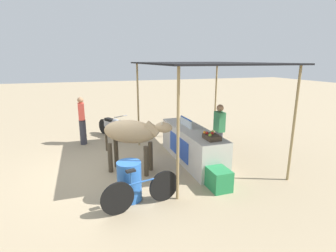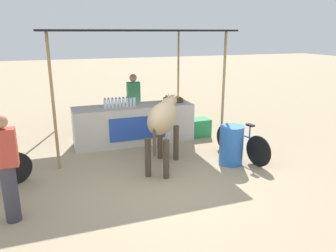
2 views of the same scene
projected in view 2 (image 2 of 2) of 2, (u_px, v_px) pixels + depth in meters
name	position (u px, v px, depth m)	size (l,w,h in m)	color
ground_plane	(162.00, 176.00, 6.47)	(60.00, 60.00, 0.00)	tan
stall_counter	(134.00, 124.00, 8.32)	(3.00, 0.82, 0.96)	beige
stall_awning	(128.00, 35.00, 7.99)	(4.20, 3.20, 2.79)	black
water_bottle_row	(120.00, 102.00, 8.00)	(0.79, 0.07, 0.25)	silver
fruit_crate	(173.00, 100.00, 8.56)	(0.44, 0.32, 0.18)	#3F3326
vendor_behind_counter	(134.00, 103.00, 8.96)	(0.34, 0.22, 1.65)	#383842
cooler_box	(198.00, 128.00, 8.87)	(0.60, 0.44, 0.48)	#268C4C
water_barrel	(231.00, 145.00, 6.97)	(0.50, 0.50, 0.84)	blue
cow	(163.00, 119.00, 6.65)	(1.28, 1.73, 1.44)	tan
bicycle_leaning	(242.00, 144.00, 7.26)	(0.38, 1.63, 0.85)	black
passerby_on_street	(7.00, 168.00, 4.71)	(0.34, 0.22, 1.65)	#383842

